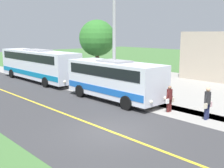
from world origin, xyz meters
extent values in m
plane|color=#3D6633|center=(0.00, 0.00, 0.00)|extent=(120.00, 120.00, 0.00)
cube|color=#333335|center=(0.00, 0.00, 0.00)|extent=(8.00, 100.00, 0.01)
cube|color=gray|center=(-5.20, 0.00, 0.00)|extent=(2.40, 100.00, 0.01)
cube|color=gold|center=(0.00, 0.00, 0.01)|extent=(0.16, 100.00, 0.00)
cube|color=silver|center=(-4.53, -4.50, 1.53)|extent=(2.46, 7.75, 2.35)
cube|color=blue|center=(-4.53, -4.50, 0.90)|extent=(2.50, 7.59, 0.44)
cube|color=black|center=(-4.53, -4.50, 2.15)|extent=(2.50, 6.97, 0.70)
cube|color=gray|center=(-4.53, -4.50, 2.76)|extent=(1.48, 2.32, 0.12)
cylinder|color=black|center=(-5.76, -2.10, 0.45)|extent=(0.25, 0.90, 0.90)
cylinder|color=black|center=(-3.30, -2.10, 0.45)|extent=(0.25, 0.90, 0.90)
cylinder|color=black|center=(-5.76, -6.90, 0.45)|extent=(0.25, 0.90, 0.90)
cylinder|color=black|center=(-3.30, -6.90, 0.45)|extent=(0.25, 0.90, 0.90)
sphere|color=#F2EACC|center=(-5.21, -0.61, 0.70)|extent=(0.20, 0.20, 0.20)
sphere|color=#F2EACC|center=(-3.85, -0.61, 0.70)|extent=(0.20, 0.20, 0.20)
cube|color=silver|center=(-4.52, -15.52, 1.66)|extent=(2.43, 11.41, 2.62)
cube|color=#0C72A5|center=(-4.52, -15.52, 0.90)|extent=(2.47, 11.18, 0.44)
cube|color=black|center=(-4.52, -15.52, 2.42)|extent=(2.47, 10.27, 0.70)
cube|color=gray|center=(-4.52, -15.52, 3.03)|extent=(1.46, 3.42, 0.12)
cylinder|color=black|center=(-5.73, -11.99, 0.45)|extent=(0.25, 0.90, 0.90)
cylinder|color=black|center=(-3.30, -11.99, 0.45)|extent=(0.25, 0.90, 0.90)
cylinder|color=black|center=(-5.73, -19.06, 0.45)|extent=(0.25, 0.90, 0.90)
cylinder|color=black|center=(-3.30, -19.06, 0.45)|extent=(0.25, 0.90, 0.90)
sphere|color=#F2EACC|center=(-5.19, -9.80, 0.70)|extent=(0.20, 0.20, 0.20)
sphere|color=#F2EACC|center=(-3.85, -9.80, 0.70)|extent=(0.20, 0.20, 0.20)
cylinder|color=#1E2347|center=(-5.28, 2.23, 0.44)|extent=(0.18, 0.18, 0.87)
cylinder|color=#1E2347|center=(-5.08, 2.23, 0.44)|extent=(0.18, 0.18, 0.87)
cylinder|color=#262628|center=(-5.18, 2.23, 1.22)|extent=(0.34, 0.34, 0.69)
sphere|color=tan|center=(-5.18, 2.23, 1.68)|extent=(0.24, 0.24, 0.24)
cylinder|color=#262628|center=(-5.36, 2.23, 1.25)|extent=(0.29, 0.10, 0.62)
cube|color=beige|center=(-5.44, 2.28, 0.82)|extent=(0.20, 0.12, 0.28)
cylinder|color=#262628|center=(-5.00, 2.23, 1.25)|extent=(0.29, 0.10, 0.62)
cube|color=beige|center=(-4.92, 2.28, 0.82)|extent=(0.20, 0.12, 0.28)
cylinder|color=#4C1919|center=(-5.01, -0.08, 0.39)|extent=(0.18, 0.18, 0.77)
cylinder|color=#4C1919|center=(-4.81, -0.08, 0.39)|extent=(0.18, 0.18, 0.77)
cylinder|color=#4C1919|center=(-4.91, -0.08, 1.08)|extent=(0.34, 0.34, 0.61)
sphere|color=#8C664C|center=(-4.91, -0.08, 1.49)|extent=(0.21, 0.21, 0.21)
cylinder|color=#4C1919|center=(-5.09, -0.08, 1.11)|extent=(0.27, 0.10, 0.56)
cube|color=beige|center=(-5.17, -0.03, 0.71)|extent=(0.20, 0.12, 0.28)
cylinder|color=#4C1919|center=(-4.73, -0.08, 1.11)|extent=(0.27, 0.10, 0.56)
cube|color=white|center=(-4.65, -0.03, 0.71)|extent=(0.20, 0.12, 0.28)
cylinder|color=#9E9EA3|center=(-5.00, -5.03, 4.24)|extent=(0.24, 0.24, 8.49)
cylinder|color=#4C3826|center=(-7.40, -9.81, 1.52)|extent=(0.36, 0.36, 3.04)
sphere|color=#2D6B28|center=(-7.40, -9.81, 4.24)|extent=(3.22, 3.22, 3.22)
camera|label=1|loc=(8.63, 9.56, 4.70)|focal=44.71mm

